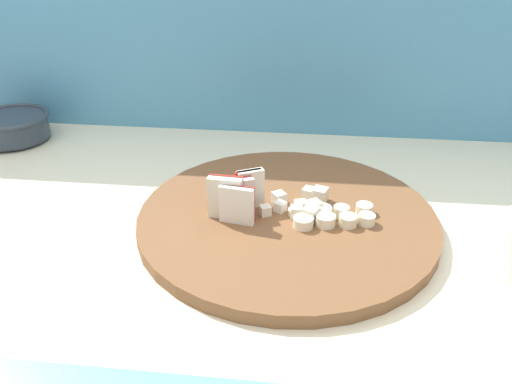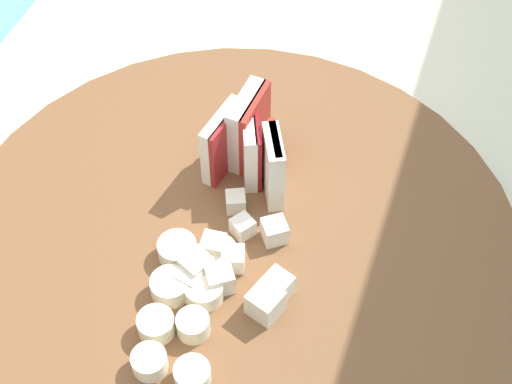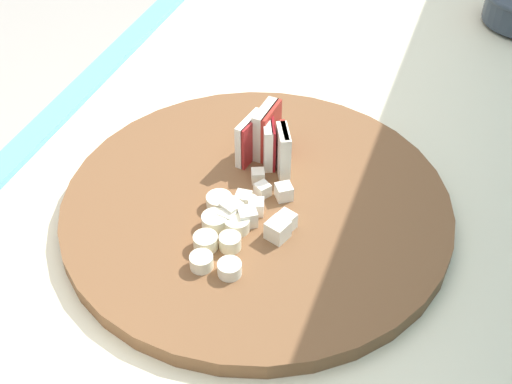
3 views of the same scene
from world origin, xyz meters
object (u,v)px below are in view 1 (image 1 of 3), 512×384
apple_wedge_fan (236,197)px  apple_dice_pile (304,205)px  ceramic_bowl (12,126)px  cutting_board (287,218)px  banana_slice_rows (333,216)px

apple_wedge_fan → apple_dice_pile: (0.10, 0.02, -0.02)m
apple_wedge_fan → ceramic_bowl: apple_wedge_fan is taller
cutting_board → apple_wedge_fan: (-0.07, -0.01, 0.04)m
cutting_board → apple_wedge_fan: size_ratio=5.63×
apple_wedge_fan → banana_slice_rows: 0.14m
cutting_board → apple_wedge_fan: apple_wedge_fan is taller
apple_dice_pile → apple_wedge_fan: bearing=-166.2°
apple_dice_pile → banana_slice_rows: apple_dice_pile is taller
cutting_board → apple_dice_pile: bearing=24.9°
cutting_board → apple_wedge_fan: bearing=-170.0°
apple_wedge_fan → apple_dice_pile: bearing=13.8°
banana_slice_rows → ceramic_bowl: (-0.65, 0.28, 0.00)m
apple_dice_pile → ceramic_bowl: size_ratio=0.68×
cutting_board → banana_slice_rows: banana_slice_rows is taller
apple_dice_pile → banana_slice_rows: (0.04, -0.03, -0.00)m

